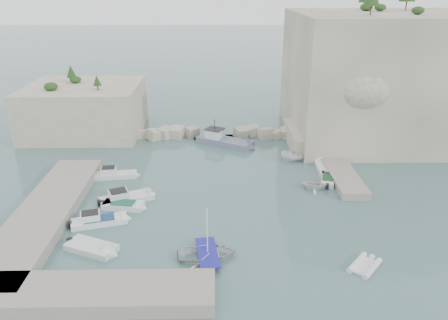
{
  "coord_description": "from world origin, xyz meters",
  "views": [
    {
      "loc": [
        -0.84,
        -37.33,
        20.71
      ],
      "look_at": [
        0.0,
        6.0,
        3.0
      ],
      "focal_mm": 35.0,
      "sensor_mm": 36.0,
      "label": 1
    }
  ],
  "objects_px": {
    "motorboat_a": "(116,177)",
    "motorboat_d": "(100,224)",
    "tender_east_b": "(327,182)",
    "tender_east_d": "(297,160)",
    "tender_east_c": "(324,170)",
    "motorboat_b": "(127,201)",
    "motorboat_e": "(92,250)",
    "motorboat_c": "(124,208)",
    "inflatable_dinghy": "(364,268)",
    "work_boat": "(225,145)",
    "tender_east_a": "(313,189)",
    "rowboat": "(208,258)"
  },
  "relations": [
    {
      "from": "motorboat_a",
      "to": "motorboat_d",
      "type": "relative_size",
      "value": 0.95
    },
    {
      "from": "tender_east_b",
      "to": "tender_east_d",
      "type": "xyz_separation_m",
      "value": [
        -2.29,
        6.44,
        0.0
      ]
    },
    {
      "from": "tender_east_b",
      "to": "tender_east_c",
      "type": "relative_size",
      "value": 0.82
    },
    {
      "from": "motorboat_b",
      "to": "motorboat_e",
      "type": "bearing_deg",
      "value": -121.35
    },
    {
      "from": "tender_east_d",
      "to": "motorboat_a",
      "type": "bearing_deg",
      "value": 87.15
    },
    {
      "from": "motorboat_c",
      "to": "inflatable_dinghy",
      "type": "bearing_deg",
      "value": -17.23
    },
    {
      "from": "tender_east_c",
      "to": "work_boat",
      "type": "height_order",
      "value": "work_boat"
    },
    {
      "from": "motorboat_a",
      "to": "tender_east_b",
      "type": "height_order",
      "value": "motorboat_a"
    },
    {
      "from": "inflatable_dinghy",
      "to": "tender_east_a",
      "type": "height_order",
      "value": "tender_east_a"
    },
    {
      "from": "motorboat_e",
      "to": "work_boat",
      "type": "distance_m",
      "value": 27.78
    },
    {
      "from": "motorboat_d",
      "to": "inflatable_dinghy",
      "type": "relative_size",
      "value": 1.7
    },
    {
      "from": "motorboat_b",
      "to": "motorboat_d",
      "type": "relative_size",
      "value": 1.07
    },
    {
      "from": "tender_east_a",
      "to": "tender_east_c",
      "type": "distance_m",
      "value": 5.67
    },
    {
      "from": "motorboat_b",
      "to": "work_boat",
      "type": "relative_size",
      "value": 0.69
    },
    {
      "from": "motorboat_c",
      "to": "motorboat_e",
      "type": "height_order",
      "value": "same"
    },
    {
      "from": "work_boat",
      "to": "motorboat_b",
      "type": "bearing_deg",
      "value": -92.64
    },
    {
      "from": "motorboat_a",
      "to": "tender_east_c",
      "type": "distance_m",
      "value": 24.34
    },
    {
      "from": "rowboat",
      "to": "tender_east_c",
      "type": "relative_size",
      "value": 0.99
    },
    {
      "from": "motorboat_d",
      "to": "tender_east_b",
      "type": "distance_m",
      "value": 24.8
    },
    {
      "from": "motorboat_a",
      "to": "rowboat",
      "type": "relative_size",
      "value": 1.08
    },
    {
      "from": "tender_east_c",
      "to": "tender_east_d",
      "type": "distance_m",
      "value": 4.07
    },
    {
      "from": "tender_east_c",
      "to": "motorboat_b",
      "type": "bearing_deg",
      "value": 110.81
    },
    {
      "from": "inflatable_dinghy",
      "to": "work_boat",
      "type": "xyz_separation_m",
      "value": [
        -10.36,
        28.03,
        0.0
      ]
    },
    {
      "from": "work_boat",
      "to": "motorboat_a",
      "type": "bearing_deg",
      "value": -110.56
    },
    {
      "from": "motorboat_b",
      "to": "tender_east_d",
      "type": "bearing_deg",
      "value": 5.58
    },
    {
      "from": "motorboat_d",
      "to": "work_boat",
      "type": "relative_size",
      "value": 0.64
    },
    {
      "from": "motorboat_c",
      "to": "tender_east_c",
      "type": "xyz_separation_m",
      "value": [
        21.99,
        8.99,
        0.0
      ]
    },
    {
      "from": "motorboat_c",
      "to": "rowboat",
      "type": "height_order",
      "value": "rowboat"
    },
    {
      "from": "motorboat_d",
      "to": "motorboat_e",
      "type": "xyz_separation_m",
      "value": [
        0.39,
        -4.31,
        0.0
      ]
    },
    {
      "from": "motorboat_c",
      "to": "tender_east_a",
      "type": "bearing_deg",
      "value": 19.88
    },
    {
      "from": "motorboat_e",
      "to": "tender_east_b",
      "type": "relative_size",
      "value": 1.18
    },
    {
      "from": "motorboat_d",
      "to": "tender_east_c",
      "type": "height_order",
      "value": "motorboat_d"
    },
    {
      "from": "motorboat_a",
      "to": "work_boat",
      "type": "height_order",
      "value": "work_boat"
    },
    {
      "from": "motorboat_d",
      "to": "tender_east_c",
      "type": "xyz_separation_m",
      "value": [
        23.59,
        12.04,
        0.0
      ]
    },
    {
      "from": "motorboat_e",
      "to": "tender_east_d",
      "type": "height_order",
      "value": "tender_east_d"
    },
    {
      "from": "motorboat_e",
      "to": "work_boat",
      "type": "relative_size",
      "value": 0.56
    },
    {
      "from": "motorboat_a",
      "to": "motorboat_c",
      "type": "height_order",
      "value": "motorboat_a"
    },
    {
      "from": "motorboat_b",
      "to": "inflatable_dinghy",
      "type": "distance_m",
      "value": 23.75
    },
    {
      "from": "motorboat_d",
      "to": "work_boat",
      "type": "bearing_deg",
      "value": 44.52
    },
    {
      "from": "motorboat_b",
      "to": "tender_east_b",
      "type": "bearing_deg",
      "value": -12.32
    },
    {
      "from": "tender_east_a",
      "to": "motorboat_a",
      "type": "bearing_deg",
      "value": 90.79
    },
    {
      "from": "tender_east_c",
      "to": "work_boat",
      "type": "distance_m",
      "value": 14.61
    },
    {
      "from": "motorboat_b",
      "to": "tender_east_d",
      "type": "relative_size",
      "value": 1.32
    },
    {
      "from": "tender_east_b",
      "to": "motorboat_e",
      "type": "bearing_deg",
      "value": 134.57
    },
    {
      "from": "motorboat_c",
      "to": "work_boat",
      "type": "xyz_separation_m",
      "value": [
        10.4,
        17.88,
        0.0
      ]
    },
    {
      "from": "rowboat",
      "to": "motorboat_c",
      "type": "bearing_deg",
      "value": 36.78
    },
    {
      "from": "motorboat_c",
      "to": "motorboat_e",
      "type": "bearing_deg",
      "value": -90.49
    },
    {
      "from": "tender_east_c",
      "to": "rowboat",
      "type": "bearing_deg",
      "value": 144.42
    },
    {
      "from": "motorboat_d",
      "to": "rowboat",
      "type": "distance_m",
      "value": 11.49
    },
    {
      "from": "tender_east_a",
      "to": "inflatable_dinghy",
      "type": "bearing_deg",
      "value": -165.64
    }
  ]
}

